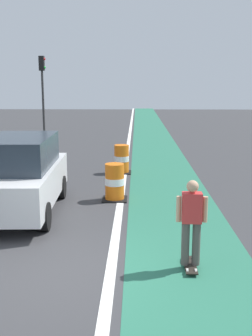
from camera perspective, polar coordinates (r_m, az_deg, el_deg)
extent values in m
plane|color=#38383A|center=(7.87, -8.93, -14.18)|extent=(100.00, 100.00, 0.00)
cube|color=#286B51|center=(19.30, 4.51, 1.31)|extent=(2.50, 80.00, 0.01)
cube|color=silver|center=(19.28, 0.06, 1.34)|extent=(0.20, 80.00, 0.01)
cube|color=black|center=(8.07, 8.76, -12.96)|extent=(0.24, 0.81, 0.02)
cylinder|color=silver|center=(7.85, 9.52, -13.82)|extent=(0.04, 0.11, 0.11)
cylinder|color=silver|center=(7.84, 8.37, -13.83)|extent=(0.04, 0.11, 0.11)
cylinder|color=silver|center=(8.32, 9.11, -12.29)|extent=(0.04, 0.11, 0.11)
cylinder|color=silver|center=(8.31, 8.03, -12.31)|extent=(0.04, 0.11, 0.11)
cylinder|color=#514C47|center=(7.92, 9.58, -10.17)|extent=(0.15, 0.15, 0.82)
cylinder|color=#514C47|center=(7.90, 8.12, -10.18)|extent=(0.15, 0.15, 0.82)
cube|color=red|center=(7.69, 9.01, -5.39)|extent=(0.37, 0.23, 0.56)
cylinder|color=tan|center=(7.72, 10.78, -5.58)|extent=(0.09, 0.09, 0.48)
cylinder|color=tan|center=(7.67, 7.21, -5.58)|extent=(0.09, 0.09, 0.48)
sphere|color=tan|center=(7.58, 9.10, -2.49)|extent=(0.22, 0.22, 0.22)
cube|color=silver|center=(11.38, -14.12, -2.09)|extent=(2.02, 4.67, 0.90)
cube|color=#232D38|center=(11.22, -14.33, 2.13)|extent=(1.73, 2.91, 0.80)
cylinder|color=black|center=(13.03, -16.13, -2.54)|extent=(0.31, 0.69, 0.68)
cylinder|color=black|center=(12.70, -8.97, -2.58)|extent=(0.31, 0.69, 0.68)
cylinder|color=black|center=(9.99, -11.24, -6.54)|extent=(0.31, 0.69, 0.68)
cylinder|color=orange|center=(12.37, -1.56, -3.25)|extent=(0.56, 0.56, 0.42)
cylinder|color=white|center=(12.29, -1.57, -1.83)|extent=(0.57, 0.57, 0.21)
cylinder|color=orange|center=(12.22, -1.57, -0.40)|extent=(0.56, 0.56, 0.42)
cube|color=black|center=(12.43, -1.55, -4.28)|extent=(0.73, 0.73, 0.04)
cylinder|color=orange|center=(16.10, -0.60, 0.21)|extent=(0.56, 0.56, 0.42)
cylinder|color=white|center=(16.04, -0.61, 1.31)|extent=(0.57, 0.57, 0.21)
cylinder|color=orange|center=(15.99, -0.61, 2.42)|extent=(0.56, 0.56, 0.42)
cube|color=black|center=(16.15, -0.60, -0.59)|extent=(0.73, 0.73, 0.04)
cylinder|color=#2D2D2D|center=(27.38, -11.25, 8.53)|extent=(0.14, 0.14, 4.20)
cube|color=black|center=(27.38, -11.47, 13.86)|extent=(0.32, 0.32, 0.90)
sphere|color=red|center=(27.35, -11.13, 14.42)|extent=(0.16, 0.16, 0.16)
sphere|color=green|center=(27.33, -11.09, 13.33)|extent=(0.16, 0.16, 0.16)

